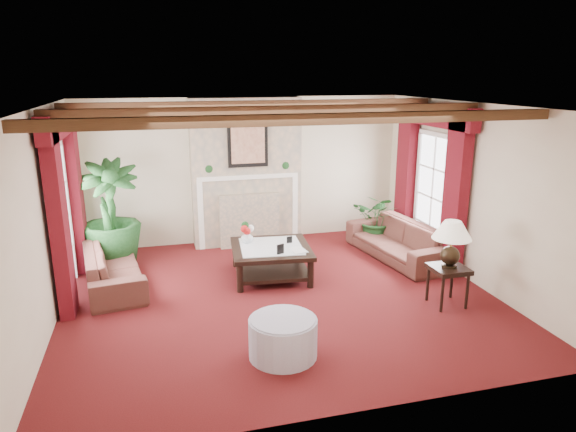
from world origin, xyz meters
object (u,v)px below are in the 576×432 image
object	(u,v)px
side_table	(447,286)
potted_palm	(112,237)
ottoman	(283,338)
sofa_right	(398,234)
coffee_table	(271,262)
sofa_left	(112,261)

from	to	relation	value
side_table	potted_palm	bearing A→B (deg)	148.47
potted_palm	ottoman	world-z (taller)	potted_palm
sofa_right	coffee_table	world-z (taller)	sofa_right
sofa_right	side_table	distance (m)	1.92
sofa_left	coffee_table	distance (m)	2.41
sofa_left	sofa_right	distance (m)	4.71
side_table	ottoman	distance (m)	2.64
coffee_table	side_table	xyz separation A→B (m)	(2.12, -1.62, 0.03)
potted_palm	ottoman	bearing A→B (deg)	-60.03
sofa_left	ottoman	bearing A→B (deg)	-151.17
sofa_right	ottoman	bearing A→B (deg)	-54.60
sofa_right	side_table	xyz separation A→B (m)	(-0.20, -1.91, -0.14)
sofa_left	coffee_table	world-z (taller)	sofa_left
sofa_right	potted_palm	xyz separation A→B (m)	(-4.77, 0.90, 0.07)
sofa_right	potted_palm	distance (m)	4.85
sofa_right	ottoman	distance (m)	3.80
potted_palm	side_table	xyz separation A→B (m)	(4.57, -2.80, -0.22)
potted_palm	coffee_table	size ratio (longest dim) A/B	1.46
sofa_right	coffee_table	xyz separation A→B (m)	(-2.32, -0.29, -0.17)
ottoman	sofa_left	bearing A→B (deg)	126.98
sofa_left	potted_palm	world-z (taller)	potted_palm
sofa_right	potted_palm	bearing A→B (deg)	-109.26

